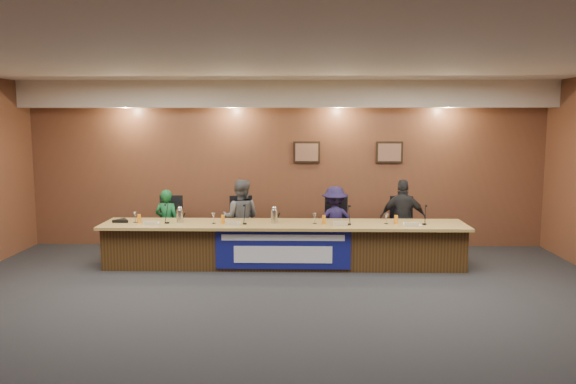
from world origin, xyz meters
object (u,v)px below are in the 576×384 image
office_chair_c (334,230)px  panelist_c (335,222)px  panelist_a (167,223)px  panelist_b (241,218)px  speakerphone (122,221)px  office_chair_a (169,229)px  carafe_left (180,216)px  panelist_d (403,219)px  carafe_mid (274,216)px  office_chair_b (241,229)px  office_chair_d (402,230)px  banner (283,250)px  dais_body (284,246)px

office_chair_c → panelist_c: bearing=-78.0°
panelist_a → panelist_b: 1.35m
panelist_b → speakerphone: bearing=24.6°
panelist_a → speakerphone: 0.93m
office_chair_a → carafe_left: (0.39, -0.80, 0.38)m
panelist_b → panelist_d: (2.93, 0.00, 0.00)m
panelist_b → carafe_mid: size_ratio=6.32×
office_chair_b → office_chair_c: same height
panelist_c → office_chair_d: panelist_c is taller
carafe_mid → speakerphone: (-2.59, 0.01, -0.09)m
panelist_a → office_chair_c: size_ratio=2.56×
office_chair_a → office_chair_d: same height
banner → carafe_left: 1.85m
speakerphone → office_chair_a: bearing=52.3°
office_chair_d → office_chair_c: bearing=-174.2°
panelist_b → office_chair_b: bearing=-84.8°
carafe_left → speakerphone: bearing=179.2°
panelist_a → panelist_c: panelist_c is taller
dais_body → office_chair_d: (2.13, 0.76, 0.13)m
panelist_a → office_chair_a: 0.17m
office_chair_a → office_chair_c: size_ratio=1.00×
dais_body → office_chair_a: dais_body is taller
dais_body → office_chair_b: (-0.80, 0.76, 0.13)m
office_chair_b → speakerphone: size_ratio=1.50×
panelist_b → office_chair_b: (0.00, 0.10, -0.23)m
panelist_c → panelist_a: bearing=-8.7°
panelist_a → panelist_b: (1.34, 0.00, 0.09)m
panelist_b → speakerphone: (-1.95, -0.69, 0.07)m
banner → office_chair_c: banner is taller
office_chair_c → carafe_left: bearing=-151.1°
office_chair_c → carafe_mid: carafe_mid is taller
dais_body → panelist_c: 1.15m
carafe_mid → dais_body: bearing=14.4°
office_chair_c → carafe_mid: (-1.06, -0.80, 0.38)m
panelist_b → dais_body: bearing=145.7°
carafe_left → panelist_d: bearing=10.3°
office_chair_d → carafe_left: 3.98m
office_chair_a → office_chair_c: same height
carafe_left → dais_body: bearing=1.4°
office_chair_b → carafe_mid: carafe_mid is taller
office_chair_c → carafe_left: carafe_left is taller
panelist_b → panelist_d: bearing=-174.8°
banner → panelist_d: bearing=26.8°
panelist_c → carafe_left: panelist_c is taller
carafe_mid → banner: bearing=-67.2°
panelist_b → speakerphone: 2.07m
office_chair_c → office_chair_d: same height
speakerphone → office_chair_c: bearing=12.2°
office_chair_c → panelist_a: bearing=-166.1°
office_chair_a → speakerphone: bearing=-124.9°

